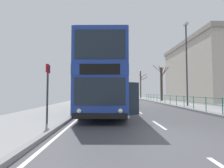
{
  "coord_description": "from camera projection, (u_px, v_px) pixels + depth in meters",
  "views": [
    {
      "loc": [
        -2.22,
        -5.0,
        1.46
      ],
      "look_at": [
        -2.04,
        5.99,
        2.0
      ],
      "focal_mm": 27.06,
      "sensor_mm": 36.0,
      "label": 1
    }
  ],
  "objects": [
    {
      "name": "double_decker_bus_main",
      "position": [
        106.0,
        81.0,
        12.94
      ],
      "size": [
        3.21,
        11.62,
        4.47
      ],
      "color": "navy",
      "rests_on": "ground"
    },
    {
      "name": "bus_stop_sign_near",
      "position": [
        48.0,
        86.0,
        7.21
      ],
      "size": [
        0.08,
        0.44,
        2.53
      ],
      "color": "#2D2D33",
      "rests_on": "ground"
    },
    {
      "name": "pedestrian_railing_far_kerb",
      "position": [
        180.0,
        99.0,
        15.88
      ],
      "size": [
        0.05,
        29.07,
        1.0
      ],
      "color": "#236B4C",
      "rests_on": "ground"
    },
    {
      "name": "street_lamp_far_side",
      "position": [
        187.0,
        58.0,
        16.62
      ],
      "size": [
        0.28,
        0.6,
        8.21
      ],
      "color": "#38383D",
      "rests_on": "ground"
    },
    {
      "name": "background_building_00",
      "position": [
        214.0,
        71.0,
        30.47
      ],
      "size": [
        12.0,
        18.56,
        10.53
      ],
      "color": "#B2A899",
      "rests_on": "ground"
    },
    {
      "name": "bare_tree_far_01",
      "position": [
        141.0,
        84.0,
        40.69
      ],
      "size": [
        1.88,
        1.69,
        6.42
      ],
      "color": "#4C3D2D",
      "rests_on": "ground"
    },
    {
      "name": "bare_tree_far_00",
      "position": [
        162.0,
        83.0,
        27.06
      ],
      "size": [
        2.49,
        1.4,
        5.89
      ],
      "color": "#423328",
      "rests_on": "ground"
    },
    {
      "name": "ground",
      "position": [
        160.0,
        141.0,
        4.95
      ],
      "size": [
        15.8,
        140.0,
        0.2
      ],
      "color": "#434348"
    }
  ]
}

